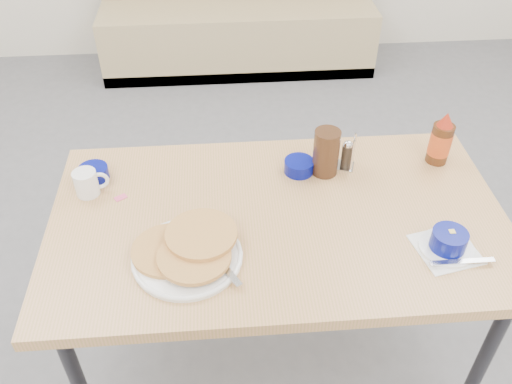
{
  "coord_description": "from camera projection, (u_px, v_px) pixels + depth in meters",
  "views": [
    {
      "loc": [
        -0.17,
        -0.96,
        1.89
      ],
      "look_at": [
        -0.07,
        0.3,
        0.82
      ],
      "focal_mm": 38.0,
      "sensor_mm": 36.0,
      "label": 1
    }
  ],
  "objects": [
    {
      "name": "grits_setting",
      "position": [
        448.0,
        243.0,
        1.53
      ],
      "size": [
        0.21,
        0.2,
        0.07
      ],
      "rotation": [
        0.0,
        0.0,
        0.21
      ],
      "color": "white",
      "rests_on": "dining_table"
    },
    {
      "name": "dining_table",
      "position": [
        278.0,
        230.0,
        1.7
      ],
      "size": [
        1.4,
        0.8,
        0.76
      ],
      "color": "tan",
      "rests_on": "ground"
    },
    {
      "name": "syrup_bottle",
      "position": [
        441.0,
        141.0,
        1.82
      ],
      "size": [
        0.07,
        0.07,
        0.19
      ],
      "rotation": [
        0.0,
        0.0,
        0.33
      ],
      "color": "#47230F",
      "rests_on": "dining_table"
    },
    {
      "name": "condiment_caddy",
      "position": [
        339.0,
        155.0,
        1.83
      ],
      "size": [
        0.12,
        0.09,
        0.12
      ],
      "rotation": [
        0.0,
        0.0,
        -0.32
      ],
      "color": "silver",
      "rests_on": "dining_table"
    },
    {
      "name": "booth_bench",
      "position": [
        237.0,
        16.0,
        3.85
      ],
      "size": [
        1.9,
        0.56,
        1.22
      ],
      "color": "tan",
      "rests_on": "ground"
    },
    {
      "name": "pancake_plate",
      "position": [
        188.0,
        252.0,
        1.52
      ],
      "size": [
        0.31,
        0.31,
        0.06
      ],
      "rotation": [
        0.0,
        0.0,
        0.19
      ],
      "color": "white",
      "rests_on": "dining_table"
    },
    {
      "name": "butter_bowl",
      "position": [
        299.0,
        166.0,
        1.81
      ],
      "size": [
        0.1,
        0.1,
        0.04
      ],
      "rotation": [
        0.0,
        0.0,
        -0.14
      ],
      "color": "#050C71",
      "rests_on": "dining_table"
    },
    {
      "name": "coffee_mug",
      "position": [
        87.0,
        183.0,
        1.71
      ],
      "size": [
        0.11,
        0.07,
        0.08
      ],
      "rotation": [
        0.0,
        0.0,
        0.2
      ],
      "color": "white",
      "rests_on": "dining_table"
    },
    {
      "name": "amber_tumbler",
      "position": [
        326.0,
        152.0,
        1.77
      ],
      "size": [
        0.1,
        0.1,
        0.16
      ],
      "primitive_type": "cylinder",
      "rotation": [
        0.0,
        0.0,
        0.23
      ],
      "color": "#3A2112",
      "rests_on": "dining_table"
    },
    {
      "name": "creamer_bowl",
      "position": [
        94.0,
        173.0,
        1.79
      ],
      "size": [
        0.1,
        0.1,
        0.04
      ],
      "rotation": [
        0.0,
        0.0,
        -0.07
      ],
      "color": "#050C71",
      "rests_on": "dining_table"
    },
    {
      "name": "sugar_wrapper",
      "position": [
        121.0,
        198.0,
        1.72
      ],
      "size": [
        0.05,
        0.04,
        0.0
      ],
      "primitive_type": "cube",
      "rotation": [
        0.0,
        0.0,
        0.58
      ],
      "color": "#DD4973",
      "rests_on": "dining_table"
    }
  ]
}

